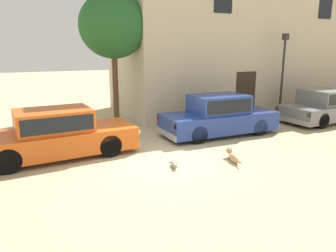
# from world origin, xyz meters

# --- Properties ---
(ground_plane) EXTENTS (80.00, 80.00, 0.00)m
(ground_plane) POSITION_xyz_m (0.00, 0.00, 0.00)
(ground_plane) COLOR tan
(parked_sedan_nearest) EXTENTS (4.75, 2.03, 1.42)m
(parked_sedan_nearest) POSITION_xyz_m (-2.66, 1.48, 0.70)
(parked_sedan_nearest) COLOR #D15619
(parked_sedan_nearest) RESTS_ON ground_plane
(parked_sedan_second) EXTENTS (4.45, 1.76, 1.48)m
(parked_sedan_second) POSITION_xyz_m (3.08, 1.58, 0.73)
(parked_sedan_second) COLOR navy
(parked_sedan_second) RESTS_ON ground_plane
(parked_sedan_third) EXTENTS (4.37, 2.08, 1.41)m
(parked_sedan_third) POSITION_xyz_m (8.53, 1.46, 0.69)
(parked_sedan_third) COLOR slate
(parked_sedan_third) RESTS_ON ground_plane
(apartment_block) EXTENTS (14.24, 5.21, 7.56)m
(apartment_block) POSITION_xyz_m (8.09, 6.28, 3.78)
(apartment_block) COLOR beige
(apartment_block) RESTS_ON ground_plane
(stray_dog_spotted) EXTENTS (0.35, 0.97, 0.34)m
(stray_dog_spotted) POSITION_xyz_m (1.80, -1.05, 0.14)
(stray_dog_spotted) COLOR tan
(stray_dog_spotted) RESTS_ON ground_plane
(stray_cat) EXTENTS (0.37, 0.62, 0.17)m
(stray_cat) POSITION_xyz_m (0.08, -0.78, 0.08)
(stray_cat) COLOR gray
(stray_cat) RESTS_ON ground_plane
(street_lamp) EXTENTS (0.22, 0.22, 3.77)m
(street_lamp) POSITION_xyz_m (7.47, 3.02, 2.42)
(street_lamp) COLOR #2D2B28
(street_lamp) RESTS_ON ground_plane
(acacia_tree_left) EXTENTS (2.68, 2.41, 5.26)m
(acacia_tree_left) POSITION_xyz_m (0.09, 4.65, 3.97)
(acacia_tree_left) COLOR brown
(acacia_tree_left) RESTS_ON ground_plane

